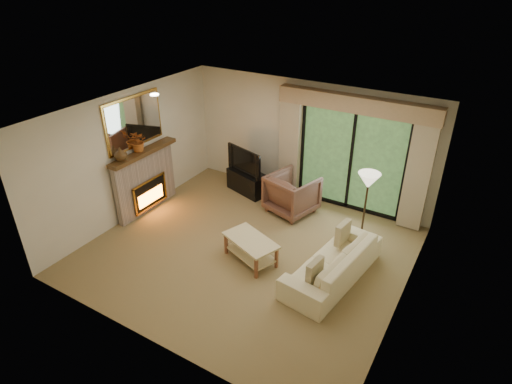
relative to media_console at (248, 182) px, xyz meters
The scene contains 22 objects.
floor 2.31m from the media_console, 58.31° to the right, with size 5.50×5.50×0.00m, color olive.
ceiling 3.28m from the media_console, 58.31° to the right, with size 5.50×5.50×0.00m, color silver.
wall_back 1.69m from the media_console, 24.55° to the left, with size 5.00×5.00×0.00m, color beige.
wall_front 4.73m from the media_console, 74.86° to the right, with size 5.00×5.00×0.00m, color beige.
wall_left 2.70m from the media_console, 128.41° to the right, with size 5.00×5.00×0.00m, color beige.
wall_right 4.53m from the media_console, 26.25° to the right, with size 5.00×5.00×0.00m, color beige.
fireplace 2.30m from the media_console, 129.18° to the right, with size 0.24×1.70×1.37m, color gray, non-canonical shape.
mirror 2.87m from the media_console, 130.81° to the right, with size 0.07×1.45×1.02m, color gold, non-canonical shape.
sliding_door 2.42m from the media_console, 12.78° to the left, with size 2.26×0.10×2.16m, color black, non-canonical shape.
curtain_left 1.34m from the media_console, 24.55° to the left, with size 0.45×0.18×2.35m, color tan.
curtain_right 3.70m from the media_console, ahead, with size 0.45×0.18×2.35m, color tan.
cornice 3.05m from the media_console, 10.54° to the left, with size 3.20×0.24×0.32m, color #A2805D.
media_console is the anchor object (origin of this frame).
tv 0.55m from the media_console, 90.00° to the right, with size 1.04×0.14×0.60m, color black.
armchair 1.30m from the media_console, 11.99° to the right, with size 0.90×0.93×0.85m, color brown.
sofa 3.37m from the media_console, 33.42° to the right, with size 2.10×0.82×0.61m, color beige.
pillow_near 3.69m from the media_console, 41.92° to the right, with size 0.10×0.38×0.38m, color brown.
pillow_far 3.02m from the media_console, 24.51° to the right, with size 0.11×0.40×0.40m, color brown.
coffee_table 2.57m from the media_console, 57.07° to the right, with size 1.00×0.55×0.45m, color #CFBB83, non-canonical shape.
floor_lamp 3.02m from the media_console, 12.67° to the right, with size 0.40×0.40×1.48m, color white, non-canonical shape.
vase 2.97m from the media_console, 121.45° to the right, with size 0.25×0.25×0.26m, color #432C15.
branches 2.65m from the media_console, 127.90° to the right, with size 0.39×0.33×0.43m, color #9E4E19.
Camera 1 is at (3.41, -5.43, 4.76)m, focal length 30.00 mm.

